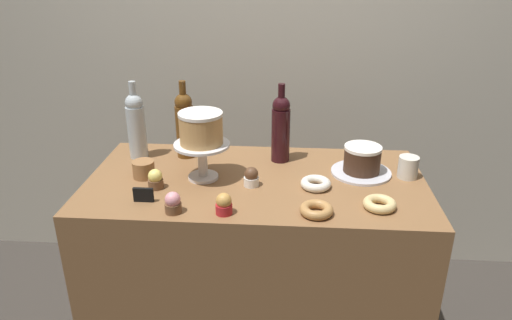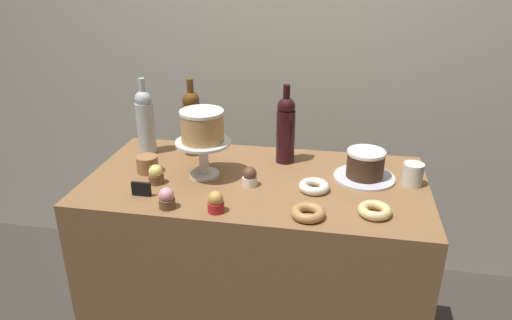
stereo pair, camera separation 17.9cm
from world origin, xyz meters
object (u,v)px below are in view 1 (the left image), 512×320
object	(u,v)px
chocolate_round_cake	(362,159)
donut_maple	(316,210)
white_layer_cake	(201,128)
donut_glazed	(380,204)
wine_bottle_clear	(136,125)
coffee_cup_ceramic	(408,167)
cupcake_chocolate	(251,177)
cupcake_strawberry	(173,203)
cupcake_caramel	(224,204)
cupcake_lemon	(155,179)
wine_bottle_amber	(185,124)
cookie_stack	(144,169)
price_sign_chalkboard	(143,195)
donut_sugar	(316,184)
cake_stand_pedestal	(202,155)
wine_bottle_dark_red	(281,127)

from	to	relation	value
chocolate_round_cake	donut_maple	size ratio (longest dim) A/B	1.28
white_layer_cake	donut_glazed	bearing A→B (deg)	-16.52
wine_bottle_clear	coffee_cup_ceramic	distance (m)	1.10
white_layer_cake	donut_glazed	xyz separation A→B (m)	(0.64, -0.19, -0.19)
cupcake_chocolate	cupcake_strawberry	world-z (taller)	same
cupcake_caramel	wine_bottle_clear	bearing A→B (deg)	133.21
wine_bottle_clear	cupcake_caramel	bearing A→B (deg)	-46.79
cupcake_lemon	donut_glazed	distance (m)	0.80
wine_bottle_amber	cupcake_caramel	world-z (taller)	wine_bottle_amber
cupcake_strawberry	cupcake_lemon	size ratio (longest dim) A/B	1.00
cookie_stack	price_sign_chalkboard	xyz separation A→B (m)	(0.06, -0.19, -0.01)
cupcake_caramel	wine_bottle_amber	bearing A→B (deg)	115.41
cupcake_strawberry	cupcake_lemon	distance (m)	0.20
donut_sugar	donut_glazed	size ratio (longest dim) A/B	1.00
coffee_cup_ceramic	cookie_stack	bearing A→B (deg)	-175.94
cupcake_lemon	wine_bottle_amber	bearing A→B (deg)	80.71
cake_stand_pedestal	wine_bottle_clear	world-z (taller)	wine_bottle_clear
cupcake_chocolate	donut_glazed	size ratio (longest dim) A/B	0.66
cupcake_lemon	cookie_stack	bearing A→B (deg)	128.50
cupcake_chocolate	price_sign_chalkboard	distance (m)	0.39
donut_sugar	wine_bottle_amber	bearing A→B (deg)	154.18
wine_bottle_clear	wine_bottle_amber	size ratio (longest dim) A/B	1.00
cookie_stack	coffee_cup_ceramic	world-z (taller)	coffee_cup_ceramic
price_sign_chalkboard	white_layer_cake	bearing A→B (deg)	49.05
cupcake_chocolate	donut_maple	size ratio (longest dim) A/B	0.66
cupcake_strawberry	price_sign_chalkboard	size ratio (longest dim) A/B	1.06
coffee_cup_ceramic	wine_bottle_amber	bearing A→B (deg)	170.68
cake_stand_pedestal	coffee_cup_ceramic	distance (m)	0.79
wine_bottle_clear	cookie_stack	bearing A→B (deg)	-68.24
chocolate_round_cake	wine_bottle_dark_red	distance (m)	0.35
wine_bottle_clear	donut_sugar	bearing A→B (deg)	-17.82
cupcake_chocolate	price_sign_chalkboard	bearing A→B (deg)	-157.53
donut_sugar	donut_glazed	distance (m)	0.25
donut_glazed	cookie_stack	bearing A→B (deg)	168.16
cupcake_chocolate	donut_sugar	world-z (taller)	cupcake_chocolate
cupcake_strawberry	chocolate_round_cake	bearing A→B (deg)	28.00
cake_stand_pedestal	donut_sugar	size ratio (longest dim) A/B	1.87
donut_sugar	cupcake_caramel	bearing A→B (deg)	-145.54
cake_stand_pedestal	donut_glazed	bearing A→B (deg)	-16.52
cupcake_strawberry	wine_bottle_amber	bearing A→B (deg)	96.59
cookie_stack	wine_bottle_amber	bearing A→B (deg)	61.16
cupcake_caramel	coffee_cup_ceramic	bearing A→B (deg)	26.12
wine_bottle_dark_red	donut_sugar	bearing A→B (deg)	-60.54
cupcake_chocolate	cupcake_lemon	xyz separation A→B (m)	(-0.35, -0.04, 0.00)
cake_stand_pedestal	wine_bottle_clear	xyz separation A→B (m)	(-0.31, 0.19, 0.05)
cake_stand_pedestal	donut_maple	distance (m)	0.49
cake_stand_pedestal	white_layer_cake	size ratio (longest dim) A/B	1.29
cupcake_strawberry	cookie_stack	world-z (taller)	cupcake_strawberry
cupcake_caramel	donut_glazed	world-z (taller)	cupcake_caramel
price_sign_chalkboard	cookie_stack	bearing A→B (deg)	105.95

